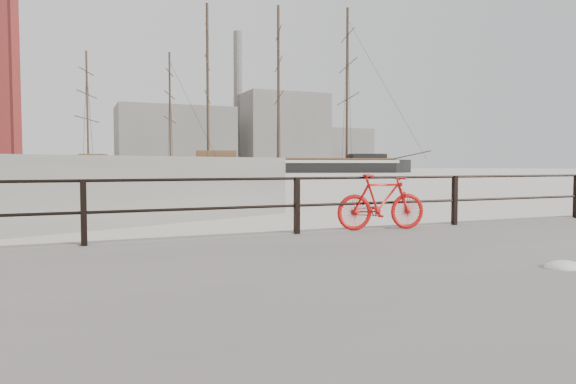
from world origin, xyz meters
name	(u,v)px	position (x,y,z in m)	size (l,w,h in m)	color
ground	(449,241)	(0.00, 0.00, 0.00)	(400.00, 400.00, 0.00)	white
guardrail	(455,200)	(0.00, -0.15, 0.85)	(28.00, 0.10, 1.00)	black
bicycle	(381,202)	(-1.81, -0.25, 0.87)	(1.73, 0.26, 1.05)	red
barque_black	(278,173)	(32.46, 91.10, 0.00)	(63.78, 20.87, 35.83)	black
schooner_mid	(130,174)	(1.99, 84.32, 0.00)	(30.79, 13.03, 21.98)	silver
industrial_west	(175,139)	(20.00, 140.00, 9.00)	(32.00, 18.00, 18.00)	gray
industrial_mid	(282,133)	(55.00, 145.00, 12.00)	(26.00, 20.00, 24.00)	gray
industrial_east	(337,150)	(78.00, 150.00, 7.00)	(20.00, 16.00, 14.00)	gray
smokestack	(238,101)	(42.00, 150.00, 22.00)	(2.80, 2.80, 44.00)	gray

